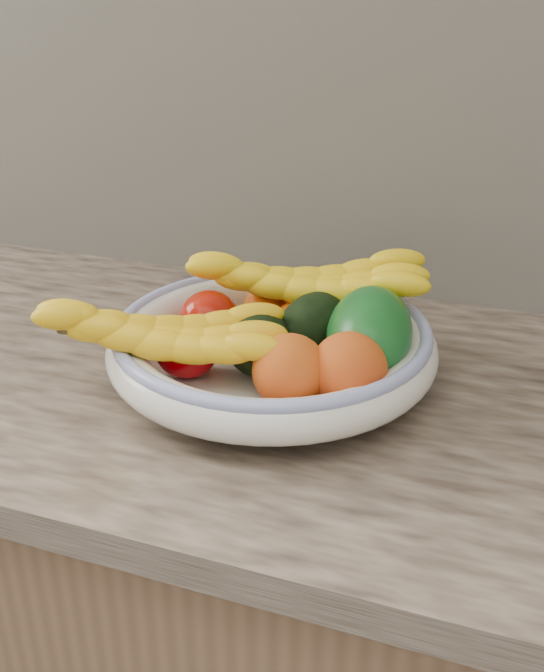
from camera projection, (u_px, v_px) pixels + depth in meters
The scene contains 15 objects.
kitchen_counter at pixel (278, 627), 1.12m from camera, with size 2.44×0.66×1.40m.
fruit_bowl at pixel (272, 345), 0.89m from camera, with size 0.39×0.39×0.08m.
clementine_back_left at pixel (266, 305), 0.98m from camera, with size 0.06×0.06×0.05m, color #EB5B04.
clementine_back_right at pixel (325, 311), 0.96m from camera, with size 0.05×0.05×0.05m, color #FF6A05.
clementine_back_mid at pixel (297, 321), 0.94m from camera, with size 0.05×0.05×0.05m, color #EA5A04.
clementine_extra at pixel (310, 308), 0.97m from camera, with size 0.06×0.06×0.05m, color #F26005.
tomato_left at pixel (209, 317), 0.93m from camera, with size 0.07×0.07×0.07m, color #A91306.
tomato_near_left at pixel (187, 349), 0.85m from camera, with size 0.07×0.07×0.07m, color #B10008.
avocado_center at pixel (257, 340), 0.87m from camera, with size 0.08×0.11×0.08m, color black.
avocado_right at pixel (315, 325), 0.90m from camera, with size 0.08×0.11×0.08m, color black.
green_mango at pixel (369, 334), 0.85m from camera, with size 0.10×0.15×0.11m, color #0E4E18.
peach_front at pixel (290, 371), 0.79m from camera, with size 0.08×0.08×0.08m, color orange.
peach_right at pixel (349, 370), 0.79m from camera, with size 0.08×0.08×0.08m, color orange.
banana_bunch_back at pixel (305, 289), 0.94m from camera, with size 0.32×0.12×0.09m, color yellow, non-canonical shape.
banana_bunch_front at pixel (162, 341), 0.82m from camera, with size 0.29×0.11×0.08m, color yellow, non-canonical shape.
Camera 1 is at (0.27, 0.91, 1.34)m, focal length 40.00 mm.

